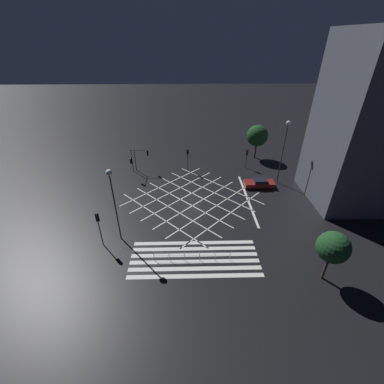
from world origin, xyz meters
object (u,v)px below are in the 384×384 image
(traffic_light_nw_main, at_px, (141,155))
(street_tree_far, at_px, (333,247))
(street_lamp_east, at_px, (112,187))
(traffic_light_sw_cross, at_px, (99,223))
(traffic_light_ne_cross, at_px, (247,155))
(traffic_light_median_north, at_px, (188,155))
(traffic_light_nw_cross, at_px, (133,160))
(waiting_car, at_px, (259,183))
(street_lamp_west, at_px, (285,138))
(street_tree_near, at_px, (257,136))

(traffic_light_nw_main, relative_size, street_tree_far, 0.73)
(street_lamp_east, bearing_deg, traffic_light_sw_cross, -152.35)
(traffic_light_sw_cross, relative_size, street_lamp_east, 0.48)
(traffic_light_ne_cross, bearing_deg, street_lamp_east, -44.84)
(traffic_light_median_north, relative_size, street_lamp_east, 0.45)
(traffic_light_nw_cross, height_order, waiting_car, traffic_light_nw_cross)
(street_lamp_west, bearing_deg, street_tree_near, 97.43)
(street_tree_far, bearing_deg, traffic_light_nw_cross, 134.51)
(street_lamp_east, xyz_separation_m, street_tree_near, (19.83, 21.64, -2.42))
(traffic_light_nw_cross, xyz_separation_m, street_tree_near, (20.90, 6.41, 1.47))
(street_lamp_west, distance_m, street_tree_far, 18.37)
(street_tree_near, bearing_deg, traffic_light_nw_main, -165.75)
(street_tree_near, bearing_deg, traffic_light_nw_cross, -162.94)
(traffic_light_sw_cross, distance_m, traffic_light_median_north, 19.74)
(traffic_light_median_north, distance_m, street_tree_far, 25.54)
(traffic_light_ne_cross, bearing_deg, traffic_light_nw_main, -87.31)
(traffic_light_nw_cross, distance_m, street_lamp_east, 15.75)
(traffic_light_nw_main, height_order, street_lamp_east, street_lamp_east)
(street_tree_near, bearing_deg, waiting_car, -99.67)
(traffic_light_median_north, height_order, street_tree_far, street_tree_far)
(street_lamp_east, height_order, street_lamp_west, street_lamp_west)
(street_tree_far, relative_size, waiting_car, 1.19)
(traffic_light_sw_cross, bearing_deg, street_lamp_east, -62.35)
(traffic_light_ne_cross, relative_size, traffic_light_sw_cross, 0.81)
(traffic_light_ne_cross, distance_m, traffic_light_sw_cross, 26.41)
(street_tree_far, distance_m, waiting_car, 17.26)
(street_lamp_east, height_order, street_tree_near, street_lamp_east)
(traffic_light_median_north, height_order, street_tree_near, street_tree_near)
(traffic_light_nw_main, distance_m, waiting_car, 18.98)
(traffic_light_sw_cross, height_order, street_lamp_east, street_lamp_east)
(street_tree_far, bearing_deg, street_lamp_east, 163.39)
(traffic_light_nw_main, relative_size, street_lamp_west, 0.40)
(traffic_light_median_north, bearing_deg, traffic_light_ne_cross, 95.01)
(traffic_light_median_north, xyz_separation_m, traffic_light_nw_cross, (-8.59, -1.34, -0.03))
(traffic_light_ne_cross, bearing_deg, traffic_light_median_north, -84.99)
(traffic_light_nw_cross, bearing_deg, waiting_car, 77.55)
(traffic_light_sw_cross, relative_size, street_tree_near, 0.68)
(street_lamp_west, xyz_separation_m, waiting_car, (-3.05, -1.15, -6.41))
(traffic_light_median_north, distance_m, traffic_light_nw_cross, 8.69)
(street_lamp_west, distance_m, waiting_car, 7.19)
(traffic_light_ne_cross, height_order, street_tree_far, street_tree_far)
(street_tree_near, height_order, waiting_car, street_tree_near)
(traffic_light_ne_cross, distance_m, traffic_light_nw_main, 17.34)
(traffic_light_nw_main, bearing_deg, traffic_light_nw_cross, -127.99)
(street_lamp_west, distance_m, street_tree_near, 9.98)
(traffic_light_nw_cross, xyz_separation_m, waiting_car, (19.08, -4.21, -2.10))
(traffic_light_median_north, xyz_separation_m, waiting_car, (10.50, -5.55, -2.13))
(traffic_light_ne_cross, distance_m, traffic_light_median_north, 9.85)
(traffic_light_ne_cross, xyz_separation_m, street_tree_far, (2.35, -23.30, 1.42))
(traffic_light_median_north, bearing_deg, street_lamp_east, -24.42)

